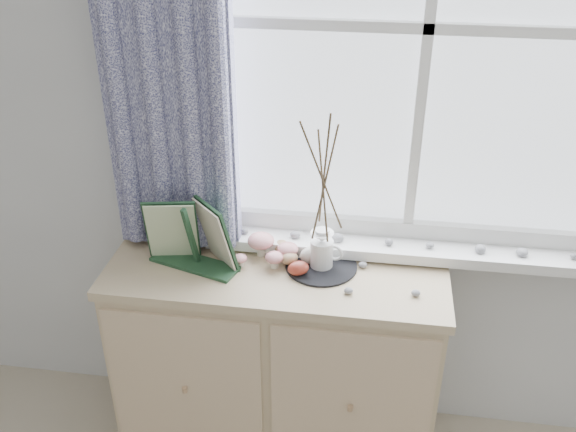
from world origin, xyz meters
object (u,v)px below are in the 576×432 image
object	(u,v)px
sideboard	(277,363)
twig_pitcher	(324,177)
botanical_book	(190,238)
toadstool_cluster	(268,248)

from	to	relation	value
sideboard	twig_pitcher	xyz separation A→B (m)	(0.15, 0.05, 0.78)
sideboard	twig_pitcher	distance (m)	0.79
botanical_book	toadstool_cluster	world-z (taller)	botanical_book
botanical_book	twig_pitcher	distance (m)	0.50
sideboard	twig_pitcher	bearing A→B (deg)	17.22
botanical_book	toadstool_cluster	xyz separation A→B (m)	(0.25, 0.10, -0.08)
toadstool_cluster	twig_pitcher	xyz separation A→B (m)	(0.19, -0.02, 0.30)
sideboard	botanical_book	size ratio (longest dim) A/B	3.21
toadstool_cluster	twig_pitcher	bearing A→B (deg)	-5.26
toadstool_cluster	twig_pitcher	distance (m)	0.36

